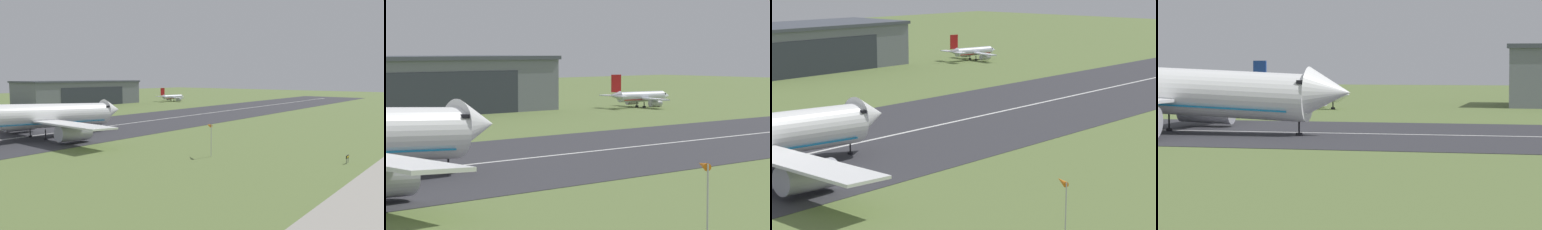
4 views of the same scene
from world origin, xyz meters
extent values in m
cube|color=#333338|center=(0.00, 110.55, 0.03)|extent=(387.56, 44.49, 0.06)
cube|color=silver|center=(0.00, 110.55, 0.07)|extent=(348.80, 0.70, 0.01)
cube|color=slate|center=(29.12, 194.12, 6.12)|extent=(64.52, 25.36, 12.23)
cube|color=#424751|center=(29.12, 194.12, 12.68)|extent=(65.52, 26.36, 0.90)
cube|color=#2D333D|center=(29.12, 181.39, 4.89)|extent=(38.71, 0.12, 9.79)
cone|color=white|center=(-21.29, 105.42, 5.68)|extent=(5.73, 6.08, 6.30)
cube|color=black|center=(-24.29, 105.42, 6.90)|extent=(1.13, 5.16, 0.49)
cylinder|color=black|center=(-25.22, 105.41, 1.32)|extent=(0.24, 0.24, 2.65)
cylinder|color=black|center=(-25.22, 105.41, 0.22)|extent=(0.84, 0.84, 0.44)
cylinder|color=silver|center=(82.44, 173.51, 2.75)|extent=(13.58, 5.07, 2.58)
cone|color=silver|center=(90.13, 172.02, 2.75)|extent=(2.77, 2.97, 2.58)
cone|color=silver|center=(74.38, 175.07, 3.21)|extent=(3.48, 2.86, 2.32)
cube|color=black|center=(88.87, 172.26, 3.26)|extent=(1.50, 2.36, 0.44)
cube|color=red|center=(82.44, 173.51, 2.04)|extent=(12.25, 4.69, 0.20)
cube|color=silver|center=(81.64, 167.96, 2.30)|extent=(3.85, 8.89, 0.40)
cylinder|color=#A8A8B2|center=(82.21, 168.56, 1.25)|extent=(3.59, 2.21, 1.60)
cube|color=silver|center=(83.77, 178.96, 2.30)|extent=(3.85, 8.89, 0.40)
cylinder|color=#A8A8B2|center=(84.08, 178.19, 1.25)|extent=(3.59, 2.21, 1.60)
cube|color=red|center=(74.84, 174.99, 6.22)|extent=(2.80, 0.81, 4.38)
cube|color=silver|center=(73.82, 171.86, 3.13)|extent=(3.16, 4.34, 0.24)
cube|color=silver|center=(75.06, 178.26, 3.13)|extent=(3.16, 4.34, 0.24)
cylinder|color=black|center=(87.81, 172.47, 0.73)|extent=(0.24, 0.24, 1.46)
cylinder|color=black|center=(87.81, 172.47, 0.22)|extent=(0.84, 0.84, 0.44)
cylinder|color=black|center=(81.92, 172.04, 0.73)|extent=(0.24, 0.24, 1.46)
cylinder|color=black|center=(81.92, 172.04, 0.22)|extent=(0.84, 0.84, 0.44)
cylinder|color=black|center=(82.51, 175.07, 0.73)|extent=(0.24, 0.24, 1.46)
cylinder|color=black|center=(82.51, 175.07, 0.22)|extent=(0.84, 0.84, 0.44)
cylinder|color=#B7B7BC|center=(-34.28, 59.76, 3.08)|extent=(0.14, 0.14, 6.16)
cone|color=orange|center=(-33.41, 60.92, 5.91)|extent=(2.04, 2.43, 0.60)
camera|label=1|loc=(-92.20, 18.10, 15.42)|focal=35.00mm
camera|label=2|loc=(-87.02, 18.10, 14.60)|focal=85.00mm
camera|label=3|loc=(-97.26, 18.10, 27.67)|focal=70.00mm
camera|label=4|loc=(6.88, -4.72, 9.33)|focal=85.00mm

